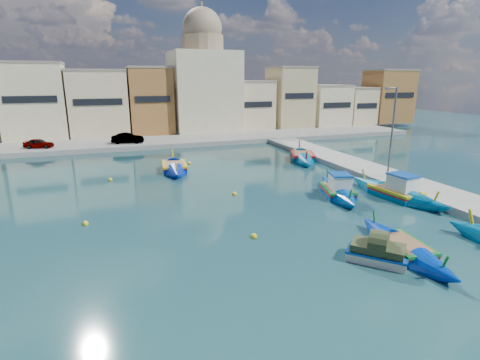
{
  "coord_description": "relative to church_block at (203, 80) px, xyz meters",
  "views": [
    {
      "loc": [
        -4.93,
        -19.1,
        8.67
      ],
      "look_at": [
        4.0,
        6.0,
        1.4
      ],
      "focal_mm": 28.0,
      "sensor_mm": 36.0,
      "label": 1
    }
  ],
  "objects": [
    {
      "name": "church_block",
      "position": [
        0.0,
        0.0,
        0.0
      ],
      "size": [
        10.0,
        10.0,
        19.1
      ],
      "color": "beige",
      "rests_on": "ground"
    },
    {
      "name": "north_quay",
      "position": [
        -10.0,
        -8.0,
        -8.11
      ],
      "size": [
        80.0,
        8.0,
        0.6
      ],
      "primitive_type": "cube",
      "color": "gray",
      "rests_on": "ground"
    },
    {
      "name": "ground",
      "position": [
        -10.0,
        -40.0,
        -8.41
      ],
      "size": [
        160.0,
        160.0,
        0.0
      ],
      "primitive_type": "plane",
      "color": "#163744",
      "rests_on": "ground"
    },
    {
      "name": "luzzu_green",
      "position": [
        -9.11,
        -23.8,
        -8.13
      ],
      "size": [
        3.08,
        8.56,
        2.64
      ],
      "color": "#0021A2",
      "rests_on": "ground"
    },
    {
      "name": "mooring_buoys",
      "position": [
        -7.82,
        -32.45,
        -8.33
      ],
      "size": [
        22.87,
        20.0,
        0.36
      ],
      "color": "yellow",
      "rests_on": "ground"
    },
    {
      "name": "luzzu_blue_south",
      "position": [
        -1.17,
        -45.39,
        -8.17
      ],
      "size": [
        2.68,
        7.93,
        2.25
      ],
      "color": "#002FA7",
      "rests_on": "ground"
    },
    {
      "name": "quay_street_lamp",
      "position": [
        7.44,
        -34.0,
        -4.07
      ],
      "size": [
        1.18,
        0.16,
        8.0
      ],
      "color": "#595B60",
      "rests_on": "ground"
    },
    {
      "name": "parked_cars",
      "position": [
        -22.96,
        -9.5,
        -7.19
      ],
      "size": [
        23.26,
        2.53,
        1.31
      ],
      "color": "#4C1919",
      "rests_on": "north_quay"
    },
    {
      "name": "north_townhouses",
      "position": [
        -3.32,
        -0.64,
        -3.41
      ],
      "size": [
        83.2,
        7.87,
        10.19
      ],
      "color": "beige",
      "rests_on": "ground"
    },
    {
      "name": "luzzu_turquoise_cabin",
      "position": [
        5.01,
        -37.85,
        -8.05
      ],
      "size": [
        3.1,
        9.45,
        2.98
      ],
      "color": "#006799",
      "rests_on": "ground"
    },
    {
      "name": "tender_near",
      "position": [
        -3.04,
        -45.68,
        -7.98
      ],
      "size": [
        3.03,
        3.1,
        1.39
      ],
      "color": "beige",
      "rests_on": "ground"
    },
    {
      "name": "luzzu_blue_cabin",
      "position": [
        1.16,
        -36.0,
        -8.06
      ],
      "size": [
        4.16,
        8.21,
        2.83
      ],
      "color": "#0047A0",
      "rests_on": "ground"
    },
    {
      "name": "east_quay",
      "position": [
        8.0,
        -40.0,
        -8.16
      ],
      "size": [
        4.0,
        70.0,
        0.5
      ],
      "primitive_type": "cube",
      "color": "gray",
      "rests_on": "ground"
    },
    {
      "name": "luzzu_cyan_mid",
      "position": [
        5.0,
        -23.51,
        -8.11
      ],
      "size": [
        5.7,
        9.67,
        2.82
      ],
      "color": "#00619F",
      "rests_on": "ground"
    }
  ]
}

